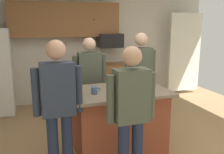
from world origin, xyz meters
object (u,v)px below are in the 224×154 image
(person_guest_right, at_px, (90,79))
(glass_short_whisky, at_px, (140,81))
(person_guest_left, at_px, (58,102))
(kitchen_island, at_px, (118,120))
(microwave_over_range, at_px, (110,41))
(person_elder_center, at_px, (140,74))
(mug_ceramic_white, at_px, (94,90))
(glass_dark_ale, at_px, (122,83))
(tumbler_amber, at_px, (121,92))
(person_host_foreground, at_px, (131,109))
(glass_pilsner, at_px, (134,83))
(mug_blue_stoneware, at_px, (127,87))

(person_guest_right, height_order, glass_short_whisky, person_guest_right)
(person_guest_left, bearing_deg, kitchen_island, -0.00)
(microwave_over_range, bearing_deg, person_guest_left, -118.86)
(person_elder_center, height_order, mug_ceramic_white, person_elder_center)
(glass_dark_ale, bearing_deg, person_elder_center, 44.61)
(kitchen_island, relative_size, mug_ceramic_white, 10.72)
(person_guest_left, bearing_deg, mug_ceramic_white, 8.32)
(microwave_over_range, height_order, glass_short_whisky, microwave_over_range)
(person_guest_right, xyz_separation_m, glass_short_whisky, (0.64, -0.62, 0.05))
(microwave_over_range, height_order, mug_ceramic_white, microwave_over_range)
(person_guest_right, height_order, tumbler_amber, person_guest_right)
(microwave_over_range, bearing_deg, kitchen_island, -105.10)
(mug_ceramic_white, bearing_deg, person_guest_right, 80.52)
(person_host_foreground, xyz_separation_m, person_elder_center, (0.78, 1.46, 0.05))
(glass_pilsner, distance_m, tumbler_amber, 0.49)
(glass_pilsner, relative_size, glass_dark_ale, 1.03)
(person_host_foreground, bearing_deg, mug_blue_stoneware, -8.25)
(glass_dark_ale, height_order, mug_blue_stoneware, glass_dark_ale)
(kitchen_island, height_order, person_elder_center, person_elder_center)
(person_guest_right, bearing_deg, person_elder_center, 64.13)
(kitchen_island, distance_m, person_elder_center, 1.04)
(mug_blue_stoneware, bearing_deg, glass_dark_ale, 91.04)
(kitchen_island, distance_m, glass_pilsner, 0.59)
(person_host_foreground, height_order, glass_dark_ale, person_host_foreground)
(mug_ceramic_white, bearing_deg, glass_pilsner, 11.66)
(person_host_foreground, bearing_deg, glass_pilsner, -15.12)
(glass_dark_ale, relative_size, mug_blue_stoneware, 0.98)
(kitchen_island, bearing_deg, glass_short_whisky, 23.27)
(glass_short_whisky, distance_m, mug_blue_stoneware, 0.41)
(glass_pilsner, relative_size, mug_ceramic_white, 1.02)
(tumbler_amber, bearing_deg, person_elder_center, 53.29)
(glass_dark_ale, distance_m, mug_ceramic_white, 0.51)
(person_guest_left, relative_size, mug_blue_stoneware, 12.80)
(person_elder_center, height_order, glass_pilsner, person_elder_center)
(glass_short_whisky, bearing_deg, glass_pilsner, -140.18)
(glass_pilsner, bearing_deg, person_guest_left, -157.65)
(microwave_over_range, relative_size, glass_pilsner, 4.22)
(microwave_over_range, height_order, kitchen_island, microwave_over_range)
(person_guest_left, bearing_deg, person_host_foreground, -52.49)
(person_elder_center, relative_size, glass_dark_ale, 13.22)
(kitchen_island, height_order, glass_short_whisky, glass_short_whisky)
(mug_ceramic_white, xyz_separation_m, tumbler_amber, (0.31, -0.22, 0.01))
(microwave_over_range, distance_m, person_host_foreground, 3.30)
(microwave_over_range, relative_size, person_guest_right, 0.34)
(glass_pilsner, height_order, mug_blue_stoneware, glass_pilsner)
(person_elder_center, height_order, person_guest_right, person_elder_center)
(kitchen_island, bearing_deg, glass_dark_ale, 50.34)
(glass_dark_ale, distance_m, tumbler_amber, 0.45)
(person_guest_right, bearing_deg, glass_short_whisky, 29.75)
(microwave_over_range, bearing_deg, person_guest_right, -119.06)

